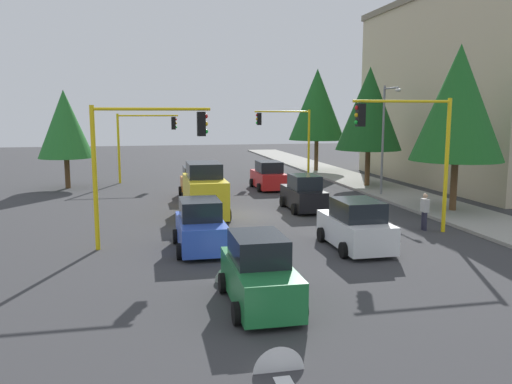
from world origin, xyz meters
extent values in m
plane|color=#353538|center=(0.00, 0.00, 0.00)|extent=(120.00, 120.00, 0.00)
cube|color=gray|center=(-5.00, 10.50, 0.07)|extent=(80.00, 4.00, 0.15)
cube|color=silver|center=(12.30, -3.00, 0.01)|extent=(2.20, 0.36, 0.01)
cone|color=silver|center=(11.00, -3.00, 0.01)|extent=(0.01, 1.10, 1.10)
cone|color=silver|center=(17.00, -3.00, 0.01)|extent=(0.01, 1.10, 1.10)
cube|color=#C6B793|center=(-8.58, 18.50, 6.71)|extent=(20.49, 9.00, 13.42)
cylinder|color=yellow|center=(6.00, -7.50, 2.81)|extent=(0.18, 0.18, 5.62)
cylinder|color=yellow|center=(6.00, -5.25, 5.47)|extent=(0.12, 4.50, 0.12)
cube|color=black|center=(6.00, -3.36, 4.89)|extent=(0.36, 0.32, 0.96)
sphere|color=red|center=(6.00, -3.18, 5.19)|extent=(0.18, 0.18, 0.18)
sphere|color=yellow|center=(6.00, -3.18, 4.89)|extent=(0.18, 0.18, 0.18)
sphere|color=green|center=(6.00, -3.18, 4.59)|extent=(0.18, 0.18, 0.18)
cylinder|color=yellow|center=(-14.00, 7.50, 2.78)|extent=(0.18, 0.18, 5.55)
cylinder|color=yellow|center=(-14.00, 5.25, 5.40)|extent=(0.12, 4.50, 0.12)
cube|color=black|center=(-14.00, 3.36, 4.82)|extent=(0.36, 0.32, 0.96)
sphere|color=red|center=(-14.00, 3.18, 5.12)|extent=(0.18, 0.18, 0.18)
sphere|color=yellow|center=(-14.00, 3.18, 4.82)|extent=(0.18, 0.18, 0.18)
sphere|color=green|center=(-14.00, 3.18, 4.52)|extent=(0.18, 0.18, 0.18)
cylinder|color=yellow|center=(6.00, 7.50, 2.98)|extent=(0.18, 0.18, 5.96)
cylinder|color=yellow|center=(6.00, 5.25, 5.81)|extent=(0.12, 4.50, 0.12)
cube|color=black|center=(6.00, 3.36, 5.23)|extent=(0.36, 0.32, 0.96)
sphere|color=red|center=(6.00, 3.18, 5.53)|extent=(0.18, 0.18, 0.18)
sphere|color=yellow|center=(6.00, 3.18, 5.23)|extent=(0.18, 0.18, 0.18)
sphere|color=green|center=(6.00, 3.18, 4.93)|extent=(0.18, 0.18, 0.18)
cylinder|color=yellow|center=(-14.00, -7.50, 2.62)|extent=(0.18, 0.18, 5.25)
cylinder|color=yellow|center=(-14.00, -5.25, 5.10)|extent=(0.12, 4.50, 0.12)
cube|color=black|center=(-14.00, -3.36, 4.52)|extent=(0.36, 0.32, 0.96)
sphere|color=red|center=(-14.00, -3.18, 4.82)|extent=(0.18, 0.18, 0.18)
sphere|color=yellow|center=(-14.00, -3.18, 4.52)|extent=(0.18, 0.18, 0.18)
sphere|color=green|center=(-14.00, -3.18, 4.22)|extent=(0.18, 0.18, 0.18)
cylinder|color=slate|center=(-4.00, 9.20, 3.50)|extent=(0.14, 0.14, 7.00)
cylinder|color=slate|center=(-3.10, 9.20, 6.80)|extent=(1.80, 0.10, 0.10)
ellipsoid|color=silver|center=(-2.20, 9.20, 6.65)|extent=(0.56, 0.28, 0.20)
cylinder|color=brown|center=(2.00, 10.50, 1.51)|extent=(0.36, 0.36, 3.01)
cone|color=#1E6023|center=(2.00, 10.50, 5.83)|extent=(4.82, 4.82, 6.03)
cylinder|color=brown|center=(-18.00, 9.50, 1.56)|extent=(0.36, 0.36, 3.11)
cone|color=#1E6023|center=(-18.00, 9.50, 6.03)|extent=(4.98, 4.98, 6.23)
cylinder|color=brown|center=(-12.00, -11.00, 1.18)|extent=(0.36, 0.36, 2.37)
cone|color=#28752D|center=(-12.00, -11.00, 4.54)|extent=(3.79, 3.79, 4.74)
cylinder|color=brown|center=(-8.00, 10.00, 1.45)|extent=(0.36, 0.36, 2.90)
cone|color=#19511E|center=(-8.00, 10.00, 5.60)|extent=(4.64, 4.64, 5.80)
cube|color=yellow|center=(0.16, -2.62, 1.09)|extent=(4.80, 1.90, 1.85)
cube|color=black|center=(-0.08, -2.62, 2.40)|extent=(2.50, 1.67, 0.76)
cylinder|color=black|center=(1.65, -1.61, 0.30)|extent=(0.60, 0.20, 0.60)
cylinder|color=black|center=(1.65, -3.63, 0.30)|extent=(0.60, 0.20, 0.60)
cylinder|color=black|center=(-1.32, -1.61, 0.30)|extent=(0.60, 0.20, 0.60)
cylinder|color=black|center=(-1.32, -3.63, 0.30)|extent=(0.60, 0.20, 0.60)
cube|color=#1E7238|center=(13.18, -2.57, 0.69)|extent=(3.97, 1.60, 1.05)
cube|color=black|center=(12.98, -2.57, 1.60)|extent=(2.06, 1.41, 0.76)
cylinder|color=black|center=(14.40, -1.71, 0.30)|extent=(0.60, 0.20, 0.60)
cylinder|color=black|center=(14.40, -3.43, 0.30)|extent=(0.60, 0.20, 0.60)
cylinder|color=black|center=(11.95, -1.71, 0.30)|extent=(0.60, 0.20, 0.60)
cylinder|color=black|center=(11.95, -3.43, 0.30)|extent=(0.60, 0.20, 0.60)
cube|color=black|center=(-0.42, 2.88, 0.69)|extent=(3.89, 1.60, 1.05)
cube|color=black|center=(-0.22, 2.88, 1.60)|extent=(2.02, 1.41, 0.76)
cylinder|color=black|center=(-1.62, 2.02, 0.30)|extent=(0.60, 0.20, 0.60)
cylinder|color=black|center=(-1.62, 3.74, 0.30)|extent=(0.60, 0.20, 0.60)
cylinder|color=black|center=(0.79, 2.02, 0.30)|extent=(0.60, 0.20, 0.60)
cylinder|color=black|center=(0.79, 3.74, 0.30)|extent=(0.60, 0.20, 0.60)
cube|color=red|center=(-8.64, 2.85, 0.69)|extent=(4.15, 1.76, 1.05)
cube|color=black|center=(-8.44, 2.85, 1.60)|extent=(2.16, 1.55, 0.76)
cylinder|color=black|center=(-9.93, 1.91, 0.30)|extent=(0.60, 0.20, 0.60)
cylinder|color=black|center=(-9.93, 3.79, 0.30)|extent=(0.60, 0.20, 0.60)
cylinder|color=black|center=(-7.36, 1.91, 0.30)|extent=(0.60, 0.20, 0.60)
cylinder|color=black|center=(-7.36, 3.79, 0.30)|extent=(0.60, 0.20, 0.60)
cube|color=orange|center=(-5.68, -2.45, 0.69)|extent=(3.98, 1.80, 1.05)
cube|color=black|center=(-5.88, -2.45, 1.60)|extent=(2.07, 1.58, 0.76)
cylinder|color=black|center=(-4.45, -1.49, 0.30)|extent=(0.60, 0.20, 0.60)
cylinder|color=black|center=(-4.45, -3.41, 0.30)|extent=(0.60, 0.20, 0.60)
cylinder|color=black|center=(-6.91, -1.49, 0.30)|extent=(0.60, 0.20, 0.60)
cylinder|color=black|center=(-6.91, -3.41, 0.30)|extent=(0.60, 0.20, 0.60)
cube|color=blue|center=(6.89, -3.54, 0.69)|extent=(3.85, 1.72, 1.05)
cube|color=black|center=(6.69, -3.54, 1.60)|extent=(2.00, 1.51, 0.76)
cylinder|color=black|center=(8.08, -2.62, 0.30)|extent=(0.60, 0.20, 0.60)
cylinder|color=black|center=(8.08, -4.46, 0.30)|extent=(0.60, 0.20, 0.60)
cylinder|color=black|center=(5.69, -2.62, 0.30)|extent=(0.60, 0.20, 0.60)
cylinder|color=black|center=(5.69, -4.46, 0.30)|extent=(0.60, 0.20, 0.60)
cube|color=white|center=(7.88, 2.46, 0.69)|extent=(4.09, 1.80, 1.05)
cube|color=black|center=(8.09, 2.46, 1.60)|extent=(2.13, 1.58, 0.76)
cylinder|color=black|center=(6.61, 1.50, 0.30)|extent=(0.60, 0.20, 0.60)
cylinder|color=black|center=(6.61, 3.42, 0.30)|extent=(0.60, 0.20, 0.60)
cylinder|color=black|center=(9.15, 1.50, 0.30)|extent=(0.60, 0.20, 0.60)
cylinder|color=black|center=(9.15, 3.42, 0.30)|extent=(0.60, 0.20, 0.60)
cylinder|color=#262638|center=(5.63, 6.82, 0.42)|extent=(0.16, 0.16, 0.85)
cylinder|color=#262638|center=(5.43, 6.82, 0.42)|extent=(0.16, 0.16, 0.85)
cube|color=#B2B2B2|center=(5.53, 6.82, 1.15)|extent=(0.40, 0.24, 0.60)
sphere|color=tan|center=(5.53, 6.82, 1.59)|extent=(0.22, 0.22, 0.22)
camera|label=1|loc=(26.88, -5.58, 5.34)|focal=36.79mm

